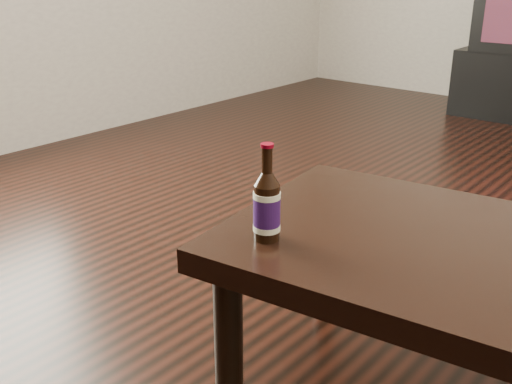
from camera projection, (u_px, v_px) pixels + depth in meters
The scene contains 3 objects.
floor at pixel (440, 319), 1.78m from camera, with size 5.00×6.00×0.01m, color black.
coffee_table at pixel (489, 278), 1.25m from camera, with size 1.21×0.81×0.42m.
beer_bottle at pixel (267, 207), 1.27m from camera, with size 0.07×0.07×0.22m.
Camera 1 is at (0.56, -1.52, 0.99)m, focal length 42.00 mm.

